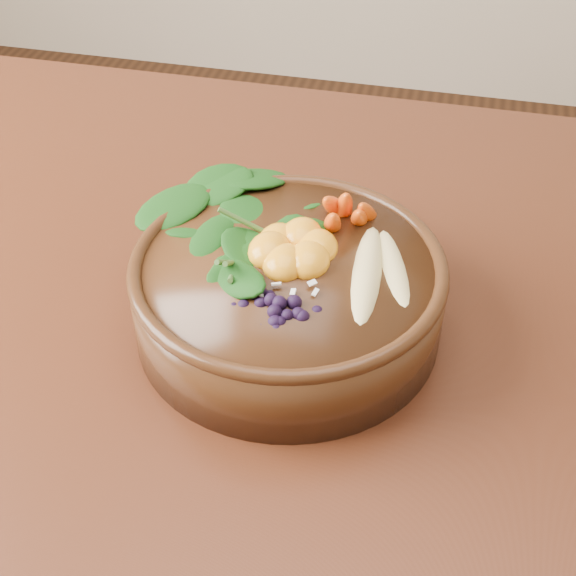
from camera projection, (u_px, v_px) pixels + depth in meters
name	position (u px, v px, depth m)	size (l,w,h in m)	color
dining_table	(438.00, 376.00, 0.87)	(1.60, 0.90, 0.75)	#331C0C
stoneware_bowl	(288.00, 296.00, 0.77)	(0.30, 0.30, 0.08)	#412411
kale_heap	(251.00, 202.00, 0.78)	(0.19, 0.17, 0.05)	#13450F
carrot_cluster	(355.00, 184.00, 0.77)	(0.06, 0.06, 0.08)	#E54E11
banana_halves	(382.00, 258.00, 0.73)	(0.08, 0.17, 0.03)	#E0CC84
mandarin_cluster	(293.00, 238.00, 0.75)	(0.09, 0.09, 0.03)	orange
blueberry_pile	(281.00, 290.00, 0.69)	(0.14, 0.10, 0.04)	black
coconut_flakes	(287.00, 274.00, 0.73)	(0.09, 0.07, 0.01)	white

